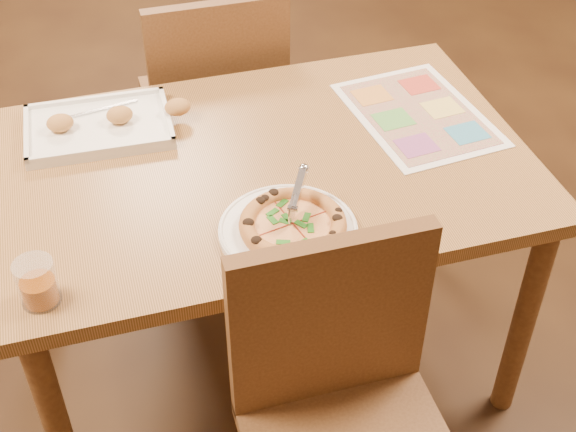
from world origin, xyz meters
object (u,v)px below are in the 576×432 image
object	(u,v)px
chair_far	(215,89)
pizza_cutter	(297,194)
glass_tumbler	(38,285)
appetizer_tray	(103,126)
chair_near	(342,392)
plate	(288,230)
menu	(418,114)
dining_table	(265,188)
pizza	(293,225)

from	to	relation	value
chair_far	pizza_cutter	distance (m)	0.87
chair_far	glass_tumbler	xyz separation A→B (m)	(-0.55, -0.93, 0.20)
chair_far	appetizer_tray	xyz separation A→B (m)	(-0.36, -0.36, 0.17)
chair_near	plate	size ratio (longest dim) A/B	1.54
chair_far	menu	bearing A→B (deg)	130.34
pizza_cutter	dining_table	bearing A→B (deg)	33.25
pizza	glass_tumbler	world-z (taller)	glass_tumbler
menu	pizza_cutter	bearing A→B (deg)	-143.32
chair_far	menu	distance (m)	0.70
chair_near	pizza_cutter	distance (m)	0.43
dining_table	glass_tumbler	distance (m)	0.65
appetizer_tray	menu	world-z (taller)	appetizer_tray
chair_far	plate	world-z (taller)	chair_far
plate	dining_table	bearing A→B (deg)	86.04
chair_near	pizza	xyz separation A→B (m)	(-0.01, 0.32, 0.18)
plate	glass_tumbler	distance (m)	0.54
dining_table	plate	size ratio (longest dim) A/B	4.25
dining_table	pizza_cutter	size ratio (longest dim) A/B	10.71
pizza_cutter	menu	distance (m)	0.54
pizza	pizza_cutter	size ratio (longest dim) A/B	1.95
plate	pizza_cutter	distance (m)	0.08
dining_table	appetizer_tray	xyz separation A→B (m)	(-0.36, 0.24, 0.10)
chair_far	menu	xyz separation A→B (m)	(0.44, -0.52, 0.16)
glass_tumbler	menu	world-z (taller)	glass_tumbler
pizza	menu	size ratio (longest dim) A/B	0.54
chair_near	pizza_cutter	bearing A→B (deg)	88.42
pizza	glass_tumbler	bearing A→B (deg)	-174.96
chair_near	chair_far	world-z (taller)	same
chair_far	pizza	distance (m)	0.90
chair_near	chair_far	size ratio (longest dim) A/B	1.00
pizza	glass_tumbler	distance (m)	0.54
pizza	glass_tumbler	size ratio (longest dim) A/B	2.35
chair_far	plate	xyz separation A→B (m)	(-0.02, -0.87, 0.16)
appetizer_tray	glass_tumbler	size ratio (longest dim) A/B	4.26
dining_table	pizza_cutter	bearing A→B (deg)	-87.64
plate	pizza_cutter	bearing A→B (deg)	47.01
glass_tumbler	chair_near	bearing A→B (deg)	-26.56
dining_table	menu	distance (m)	0.46
pizza_cutter	appetizer_tray	size ratio (longest dim) A/B	0.28
dining_table	plate	xyz separation A→B (m)	(-0.02, -0.27, 0.09)
pizza_cutter	pizza	bearing A→B (deg)	-176.73
chair_far	pizza	size ratio (longest dim) A/B	1.99
glass_tumbler	menu	bearing A→B (deg)	22.33
pizza	menu	xyz separation A→B (m)	(0.45, 0.36, -0.03)
menu	chair_near	bearing A→B (deg)	-122.94
dining_table	chair_far	world-z (taller)	chair_far
chair_far	pizza_cutter	xyz separation A→B (m)	(0.01, -0.84, 0.23)
menu	glass_tumbler	bearing A→B (deg)	-157.67
plate	pizza	world-z (taller)	pizza
chair_near	glass_tumbler	world-z (taller)	chair_near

